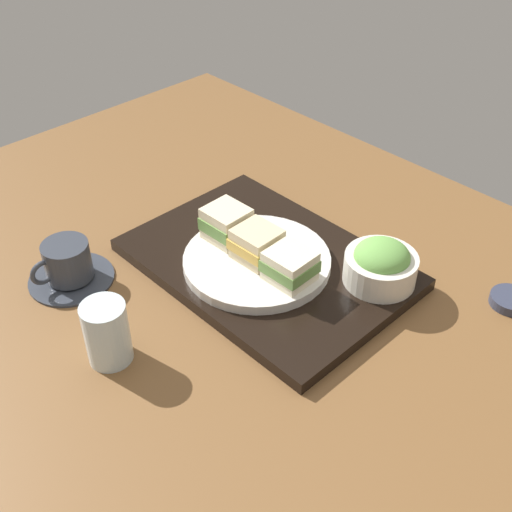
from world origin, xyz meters
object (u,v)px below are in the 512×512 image
at_px(sandwich_plate, 257,261).
at_px(sandwich_near, 290,266).
at_px(sandwich_far, 227,224).
at_px(drinking_glass, 107,333).
at_px(coffee_cup, 68,265).
at_px(salad_bowl, 381,264).
at_px(small_sauce_dish, 511,300).
at_px(sandwich_middle, 257,244).

height_order(sandwich_plate, sandwich_near, sandwich_near).
xyz_separation_m(sandwich_far, drinking_glass, (-0.06, 0.28, -0.02)).
distance_m(coffee_cup, drinking_glass, 0.20).
height_order(salad_bowl, coffee_cup, salad_bowl).
distance_m(salad_bowl, small_sauce_dish, 0.21).
height_order(sandwich_middle, salad_bowl, salad_bowl).
xyz_separation_m(sandwich_plate, small_sauce_dish, (-0.33, -0.24, -0.02)).
xyz_separation_m(sandwich_middle, small_sauce_dish, (-0.33, -0.24, -0.06)).
relative_size(sandwich_middle, small_sauce_dish, 1.14).
height_order(sandwich_far, small_sauce_dish, sandwich_far).
bearing_deg(small_sauce_dish, sandwich_middle, 35.90).
xyz_separation_m(salad_bowl, coffee_cup, (0.36, 0.34, -0.02)).
bearing_deg(small_sauce_dish, salad_bowl, 36.89).
bearing_deg(sandwich_near, drinking_glass, 72.78).
bearing_deg(sandwich_far, sandwich_middle, 179.15).
bearing_deg(small_sauce_dish, coffee_cup, 41.30).
bearing_deg(sandwich_near, small_sauce_dish, -136.80).
xyz_separation_m(sandwich_far, coffee_cup, (0.13, 0.23, -0.04)).
height_order(sandwich_plate, salad_bowl, salad_bowl).
bearing_deg(small_sauce_dish, sandwich_plate, 35.90).
bearing_deg(sandwich_far, coffee_cup, 60.68).
bearing_deg(sandwich_plate, sandwich_far, -0.85).
bearing_deg(sandwich_near, sandwich_plate, -0.85).
xyz_separation_m(sandwich_middle, salad_bowl, (-0.16, -0.11, -0.01)).
bearing_deg(sandwich_middle, sandwich_far, -0.85).
xyz_separation_m(coffee_cup, small_sauce_dish, (-0.53, -0.46, -0.02)).
bearing_deg(salad_bowl, small_sauce_dish, -143.11).
distance_m(drinking_glass, small_sauce_dish, 0.62).
relative_size(salad_bowl, small_sauce_dish, 1.80).
xyz_separation_m(sandwich_near, drinking_glass, (0.09, 0.28, -0.01)).
height_order(sandwich_plate, small_sauce_dish, sandwich_plate).
distance_m(sandwich_plate, drinking_glass, 0.28).
bearing_deg(salad_bowl, sandwich_plate, 34.87).
xyz_separation_m(sandwich_near, sandwich_far, (0.15, -0.00, 0.00)).
height_order(salad_bowl, drinking_glass, drinking_glass).
bearing_deg(sandwich_middle, salad_bowl, -145.13).
bearing_deg(sandwich_middle, small_sauce_dish, -144.10).
height_order(sandwich_plate, sandwich_far, sandwich_far).
bearing_deg(small_sauce_dish, sandwich_far, 30.45).
relative_size(sandwich_plate, drinking_glass, 2.48).
relative_size(coffee_cup, drinking_glass, 1.43).
distance_m(sandwich_near, salad_bowl, 0.14).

